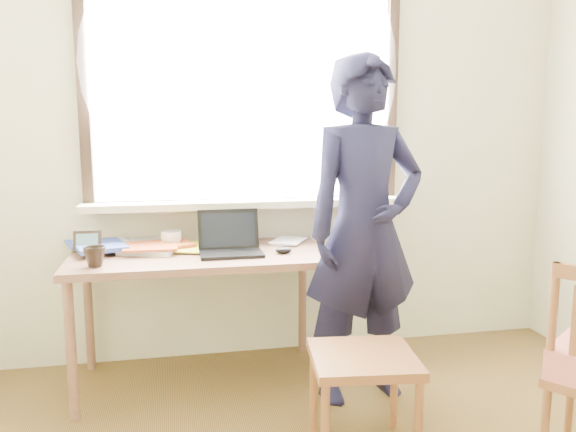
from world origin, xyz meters
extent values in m
cube|color=beige|center=(0.00, 2.00, 1.30)|extent=(3.50, 0.02, 2.60)
cube|color=white|center=(-0.20, 1.99, 1.60)|extent=(1.70, 0.01, 1.30)
cube|color=black|center=(-0.20, 1.97, 0.92)|extent=(1.82, 0.06, 0.06)
cube|color=black|center=(-1.08, 1.97, 1.60)|extent=(0.06, 0.06, 1.30)
cube|color=black|center=(0.68, 1.97, 1.60)|extent=(0.06, 0.06, 1.30)
cube|color=beige|center=(-0.20, 1.90, 0.93)|extent=(1.85, 0.20, 0.04)
cube|color=white|center=(-0.20, 1.91, 1.70)|extent=(1.95, 0.02, 1.65)
cube|color=brown|center=(-0.49, 1.63, 0.69)|extent=(1.33, 0.66, 0.04)
cylinder|color=brown|center=(-1.11, 1.35, 0.34)|extent=(0.05, 0.05, 0.67)
cylinder|color=brown|center=(-1.11, 1.91, 0.34)|extent=(0.05, 0.05, 0.67)
cylinder|color=brown|center=(0.13, 1.35, 0.34)|extent=(0.05, 0.05, 0.67)
cylinder|color=brown|center=(0.13, 1.91, 0.34)|extent=(0.05, 0.05, 0.67)
cube|color=black|center=(-0.34, 1.55, 0.72)|extent=(0.32, 0.23, 0.02)
cube|color=black|center=(-0.34, 1.66, 0.83)|extent=(0.32, 0.07, 0.21)
cube|color=black|center=(-0.34, 1.66, 0.83)|extent=(0.28, 0.05, 0.17)
cube|color=black|center=(-0.34, 1.54, 0.72)|extent=(0.28, 0.13, 0.00)
imported|color=white|center=(-0.64, 1.80, 0.76)|extent=(0.15, 0.15, 0.09)
imported|color=black|center=(-0.99, 1.43, 0.76)|extent=(0.14, 0.14, 0.10)
ellipsoid|color=black|center=(-0.07, 1.53, 0.73)|extent=(0.09, 0.06, 0.03)
cube|color=white|center=(-0.75, 1.71, 0.72)|extent=(0.29, 0.34, 0.02)
cube|color=white|center=(-0.58, 1.75, 0.72)|extent=(0.32, 0.31, 0.01)
cube|color=white|center=(-0.86, 1.81, 0.72)|extent=(0.38, 0.38, 0.01)
cube|color=white|center=(-0.69, 1.70, 0.73)|extent=(0.31, 0.28, 0.01)
cube|color=white|center=(-1.02, 1.69, 0.74)|extent=(0.32, 0.35, 0.02)
cube|color=white|center=(-0.49, 1.86, 0.74)|extent=(0.37, 0.35, 0.02)
cube|color=white|center=(-0.51, 1.73, 0.74)|extent=(0.38, 0.36, 0.01)
cube|color=white|center=(-0.75, 1.92, 0.74)|extent=(0.24, 0.25, 0.00)
imported|color=white|center=(-0.89, 1.88, 0.73)|extent=(0.27, 0.33, 0.03)
imported|color=white|center=(-0.06, 1.83, 0.72)|extent=(0.25, 0.27, 0.02)
cube|color=black|center=(-1.07, 1.73, 0.77)|extent=(0.14, 0.02, 0.11)
cube|color=#3A692E|center=(-1.07, 1.73, 0.77)|extent=(0.11, 0.01, 0.08)
cube|color=brown|center=(0.13, 0.81, 0.42)|extent=(0.47, 0.45, 0.04)
cylinder|color=brown|center=(-0.08, 0.66, 0.20)|extent=(0.03, 0.03, 0.40)
cylinder|color=brown|center=(-0.03, 1.01, 0.20)|extent=(0.03, 0.03, 0.40)
cylinder|color=brown|center=(0.29, 0.62, 0.20)|extent=(0.03, 0.03, 0.40)
cylinder|color=brown|center=(0.33, 0.96, 0.20)|extent=(0.03, 0.03, 0.40)
cylinder|color=brown|center=(1.03, 0.70, 0.19)|extent=(0.03, 0.03, 0.38)
cylinder|color=brown|center=(0.76, 0.49, 0.64)|extent=(0.03, 0.03, 0.46)
cube|color=brown|center=(0.81, 0.43, 0.61)|extent=(0.03, 0.04, 0.37)
imported|color=black|center=(0.30, 1.33, 0.86)|extent=(0.68, 0.50, 1.72)
camera|label=1|loc=(-0.62, -1.28, 1.36)|focal=35.00mm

